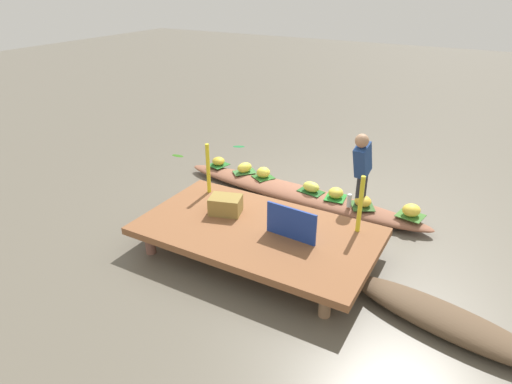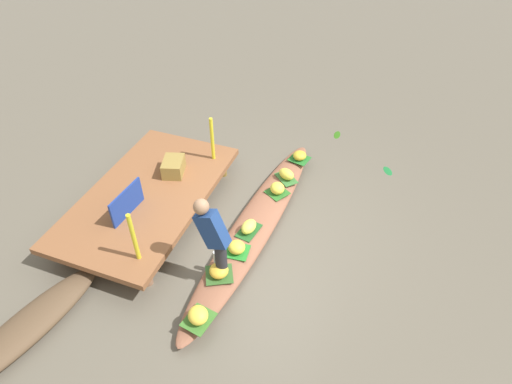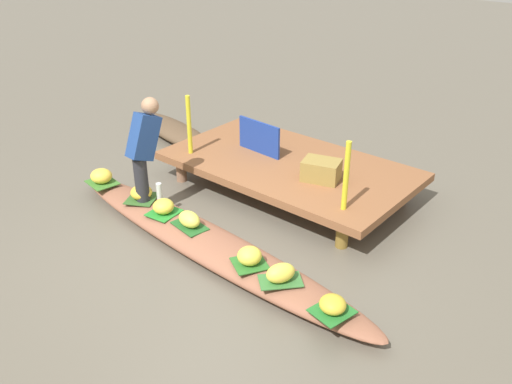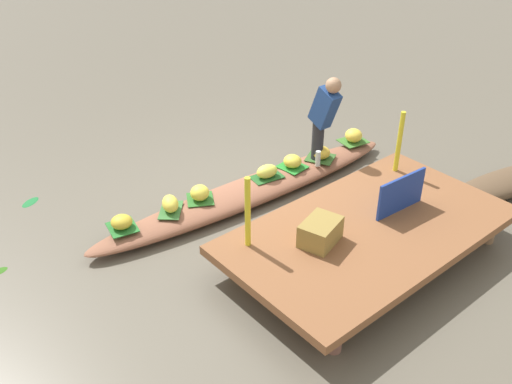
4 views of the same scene
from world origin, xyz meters
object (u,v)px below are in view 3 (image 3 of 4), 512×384
Objects in this scene: produce_crate at (321,170)px; banana_bunch_4 at (281,273)px; banana_bunch_0 at (101,176)px; water_bottle at (159,192)px; banana_bunch_1 at (163,206)px; vendor_person at (144,145)px; banana_bunch_3 at (333,304)px; banana_bunch_5 at (189,219)px; market_banner at (259,137)px; moored_boat at (175,132)px; vendor_boat at (206,242)px; banana_bunch_2 at (250,256)px; banana_bunch_6 at (141,192)px.

banana_bunch_4 is at bearing -67.35° from produce_crate.
water_bottle reaches higher than banana_bunch_0.
banana_bunch_1 is 0.20× the size of vendor_person.
banana_bunch_1 is at bearing -33.40° from water_bottle.
vendor_person is at bearing 173.02° from banana_bunch_3.
banana_bunch_5 is at bearing -1.71° from banana_bunch_1.
banana_bunch_5 is at bearing -112.45° from produce_crate.
banana_bunch_4 is 0.23× the size of vendor_person.
banana_bunch_5 is at bearing -71.93° from market_banner.
market_banner is (1.18, 1.71, 0.30)m from banana_bunch_0.
produce_crate reaches higher than water_bottle.
market_banner is at bearing 4.03° from moored_boat.
vendor_person is at bearing 175.50° from vendor_boat.
banana_bunch_5 is (-1.99, 0.20, 0.01)m from banana_bunch_3.
banana_bunch_1 is 0.55× the size of produce_crate.
vendor_boat is at bearing -1.51° from banana_bunch_5.
banana_bunch_0 is 2.60m from banana_bunch_2.
banana_bunch_2 is 0.84× the size of banana_bunch_4.
banana_bunch_6 is at bearing -145.32° from water_bottle.
water_bottle is at bearing 34.68° from banana_bunch_6.
banana_bunch_1 is 0.47m from banana_bunch_6.
produce_crate is (1.09, 1.57, 0.22)m from banana_bunch_1.
banana_bunch_3 is at bearing -5.11° from banana_bunch_1.
vendor_person is at bearing 170.39° from banana_bunch_5.
moored_boat is at bearing 150.43° from banana_bunch_4.
banana_bunch_3 is (2.42, -0.22, -0.01)m from banana_bunch_1.
market_banner is at bearing 55.40° from banana_bunch_0.
vendor_person reaches higher than vendor_boat.
vendor_boat is 1.95m from market_banner.
market_banner is (0.40, 1.60, -0.30)m from vendor_person.
banana_bunch_3 is at bearing -6.98° from vendor_person.
water_bottle reaches higher than banana_bunch_1.
banana_bunch_0 is at bearing 176.72° from banana_bunch_2.
market_banner is 1.61× the size of produce_crate.
market_banner is at bearing 127.34° from banana_bunch_2.
vendor_person reaches higher than banana_bunch_3.
banana_bunch_6 is 0.21× the size of vendor_person.
banana_bunch_0 reaches higher than banana_bunch_4.
banana_bunch_0 reaches higher than banana_bunch_6.
moored_boat is at bearing 140.37° from banana_bunch_5.
banana_bunch_2 is 1.75m from produce_crate.
water_bottle is at bearing 171.49° from banana_bunch_3.
water_bottle is at bearing 170.53° from banana_bunch_4.
banana_bunch_1 is 0.83× the size of banana_bunch_5.
moored_boat is at bearing 175.86° from market_banner.
banana_bunch_2 reaches higher than banana_bunch_1.
moored_boat is at bearing 134.89° from banana_bunch_1.
produce_crate reaches higher than vendor_boat.
banana_bunch_5 is 1.13× the size of banana_bunch_6.
banana_bunch_3 reaches higher than vendor_boat.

